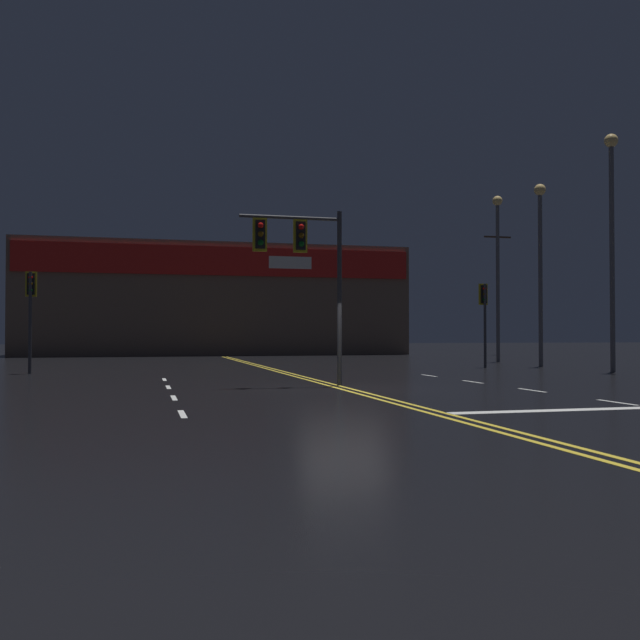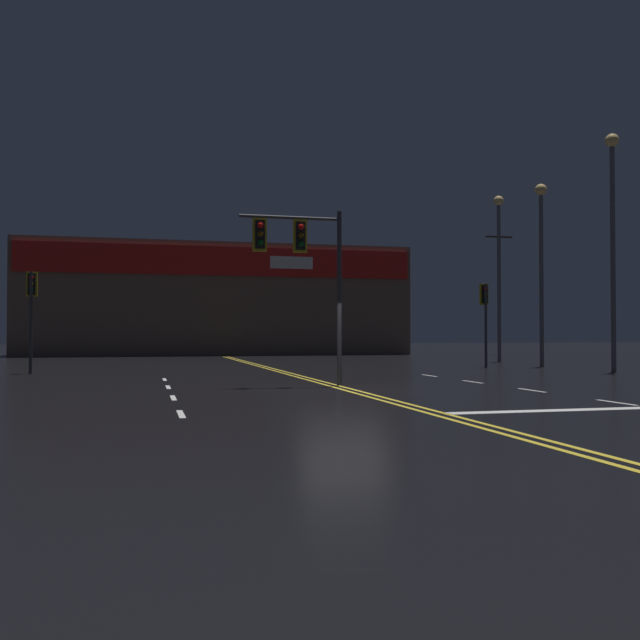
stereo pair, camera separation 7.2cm
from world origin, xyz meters
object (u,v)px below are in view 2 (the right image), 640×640
(streetlight_near_left, at_px, (499,256))
(streetlight_near_right, at_px, (613,220))
(traffic_signal_corner_northeast, at_px, (485,306))
(traffic_signal_corner_northwest, at_px, (31,298))
(streetlight_far_left, at_px, (541,249))
(traffic_signal_median, at_px, (299,253))

(streetlight_near_left, height_order, streetlight_near_right, streetlight_near_right)
(traffic_signal_corner_northeast, bearing_deg, streetlight_near_left, 56.81)
(traffic_signal_corner_northwest, xyz_separation_m, streetlight_near_left, (23.67, 6.44, 3.03))
(traffic_signal_corner_northwest, distance_m, streetlight_far_left, 22.95)
(traffic_signal_median, bearing_deg, streetlight_near_left, 46.34)
(streetlight_near_left, distance_m, streetlight_near_right, 10.92)
(streetlight_near_left, bearing_deg, streetlight_far_left, -98.66)
(traffic_signal_median, bearing_deg, traffic_signal_corner_northeast, 41.09)
(traffic_signal_corner_northeast, distance_m, streetlight_far_left, 4.18)
(streetlight_near_right, distance_m, streetlight_far_left, 5.08)
(streetlight_far_left, bearing_deg, traffic_signal_median, -145.14)
(traffic_signal_corner_northeast, bearing_deg, traffic_signal_corner_northwest, -179.01)
(traffic_signal_corner_northeast, bearing_deg, streetlight_near_right, -55.20)
(streetlight_near_left, relative_size, streetlight_far_left, 1.07)
(traffic_signal_median, bearing_deg, traffic_signal_corner_northwest, 133.73)
(streetlight_near_right, bearing_deg, traffic_signal_corner_northwest, 169.05)
(streetlight_near_left, xyz_separation_m, streetlight_far_left, (-0.89, -5.86, -0.32))
(traffic_signal_median, distance_m, streetlight_near_right, 15.17)
(streetlight_near_right, bearing_deg, streetlight_far_left, 92.63)
(streetlight_near_left, bearing_deg, traffic_signal_median, -133.66)
(traffic_signal_corner_northwest, height_order, streetlight_near_right, streetlight_near_right)
(traffic_signal_median, xyz_separation_m, streetlight_near_right, (14.24, 4.72, 2.26))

